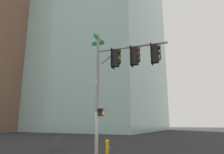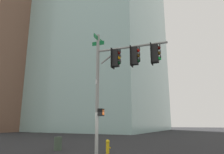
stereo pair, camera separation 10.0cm
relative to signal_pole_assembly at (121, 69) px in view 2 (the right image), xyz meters
The scene contains 5 objects.
signal_pole_assembly is the anchor object (origin of this frame).
fire_hydrant 5.33m from the signal_pole_assembly, 132.11° to the left, with size 0.34×0.26×0.87m.
litter_bin 7.60m from the signal_pole_assembly, 162.20° to the left, with size 0.56×0.56×0.95m, color #384738.
building_brick_nearside 49.33m from the signal_pole_assembly, 126.48° to the left, with size 18.34×16.37×39.16m, color #845B47.
building_brick_midblock 52.16m from the signal_pole_assembly, 153.50° to the left, with size 17.33×14.55×44.76m, color #845B47.
Camera 2 is at (5.51, -9.71, 1.90)m, focal length 32.94 mm.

